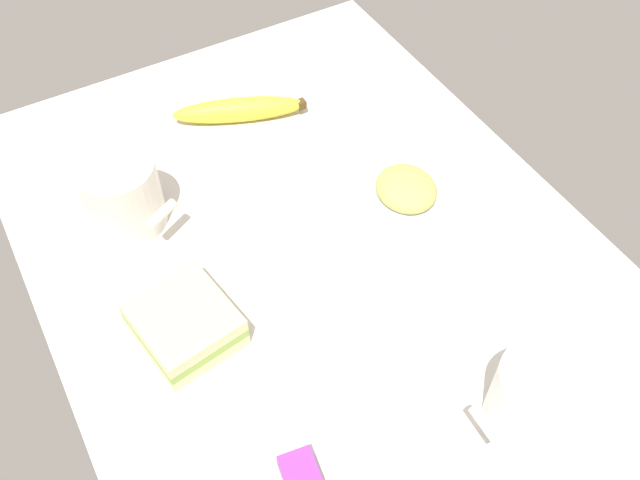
% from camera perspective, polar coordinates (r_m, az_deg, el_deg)
% --- Properties ---
extents(tabletop, '(0.90, 0.64, 0.02)m').
position_cam_1_polar(tabletop, '(0.85, -0.00, -1.69)').
color(tabletop, beige).
rests_on(tabletop, ground).
extents(plate_of_food, '(0.17, 0.17, 0.04)m').
position_cam_1_polar(plate_of_food, '(0.90, 6.97, 3.75)').
color(plate_of_food, silver).
rests_on(plate_of_food, tabletop).
extents(coffee_mug_black, '(0.12, 0.10, 0.10)m').
position_cam_1_polar(coffee_mug_black, '(0.88, -15.78, 3.62)').
color(coffee_mug_black, silver).
rests_on(coffee_mug_black, tabletop).
extents(coffee_mug_milky, '(0.09, 0.11, 0.09)m').
position_cam_1_polar(coffee_mug_milky, '(0.72, 17.11, -12.27)').
color(coffee_mug_milky, white).
rests_on(coffee_mug_milky, tabletop).
extents(sandwich_main, '(0.12, 0.11, 0.04)m').
position_cam_1_polar(sandwich_main, '(0.78, -10.97, -6.64)').
color(sandwich_main, beige).
rests_on(sandwich_main, tabletop).
extents(glass_of_milk, '(0.06, 0.06, 0.11)m').
position_cam_1_polar(glass_of_milk, '(0.70, 3.25, -10.49)').
color(glass_of_milk, silver).
rests_on(glass_of_milk, tabletop).
extents(banana, '(0.10, 0.19, 0.03)m').
position_cam_1_polar(banana, '(1.01, -6.58, 10.48)').
color(banana, yellow).
rests_on(banana, tabletop).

